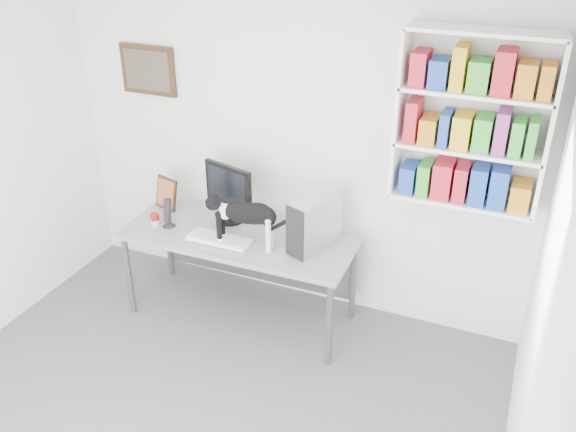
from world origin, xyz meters
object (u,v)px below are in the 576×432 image
Objects in this scene: pc_tower at (314,224)px; speaker at (168,212)px; desk at (240,276)px; cat at (247,224)px; bookshelf at (472,121)px; keyboard at (220,239)px; soup_can at (155,220)px; monitor at (229,193)px; leaning_print at (166,193)px.

speaker is (-1.23, -0.14, -0.08)m from pc_tower.
speaker reaches higher than desk.
pc_tower is 0.66× the size of cat.
pc_tower is (-1.01, -0.32, -0.85)m from bookshelf.
pc_tower is at bearing -162.70° from bookshelf.
cat is at bearing -42.24° from desk.
pc_tower is at bearing 15.56° from keyboard.
pc_tower is at bearing 7.83° from soup_can.
speaker is at bearing 173.26° from keyboard.
pc_tower is 0.52m from cat.
speaker is (-0.42, -0.29, -0.13)m from monitor.
bookshelf is 2.44× the size of keyboard.
cat is (-1.49, -0.50, -0.87)m from bookshelf.
monitor is at bearing 130.35° from desk.
bookshelf reaches higher than monitor.
bookshelf is 2.47m from speaker.
soup_can is 0.86m from cat.
leaning_print is 0.45× the size of cat.
speaker is at bearing -130.01° from monitor.
monitor is 0.82m from pc_tower.
soup_can is at bearing -168.00° from bookshelf.
bookshelf is 2.42× the size of monitor.
monitor is 4.75× the size of soup_can.
leaning_print is at bearing 130.93° from speaker.
keyboard is 1.97× the size of speaker.
bookshelf reaches higher than leaning_print.
monitor is 1.01× the size of keyboard.
soup_can is at bearing -170.88° from desk.
desk is at bearing 1.73° from leaning_print.
monitor is 0.65m from soup_can.
pc_tower is at bearing 13.33° from speaker.
keyboard is (0.09, -0.35, -0.24)m from monitor.
soup_can is at bearing -153.17° from speaker.
monitor is 1.20× the size of pc_tower.
monitor is 0.63m from leaning_print.
pc_tower is at bearing 5.70° from monitor.
soup_can is (-0.61, 0.02, 0.03)m from keyboard.
speaker is 2.38× the size of soup_can.
leaning_print is at bearing -164.68° from pc_tower.
speaker reaches higher than keyboard.
keyboard is 0.30m from cat.
keyboard is 1.76× the size of leaning_print.
speaker is at bearing -40.05° from leaning_print.
cat is at bearing -138.04° from pc_tower.
monitor is at bearing 31.70° from soup_can.
cat is at bearing -0.12° from soup_can.
cat is (0.32, -0.33, -0.06)m from monitor.
monitor reaches higher than pc_tower.
bookshelf is at bearing 16.46° from keyboard.
desk is 0.80m from speaker.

